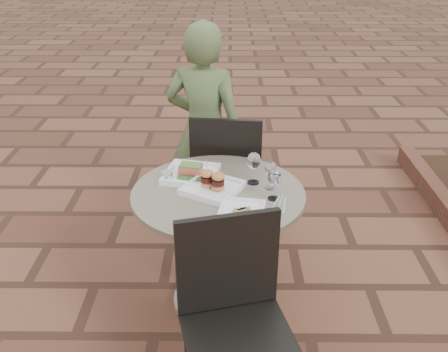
{
  "coord_description": "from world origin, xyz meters",
  "views": [
    {
      "loc": [
        -0.02,
        -2.39,
        1.97
      ],
      "look_at": [
        -0.04,
        -0.13,
        0.82
      ],
      "focal_mm": 40.0,
      "sensor_mm": 36.0,
      "label": 1
    }
  ],
  "objects_px": {
    "chair_far": "(227,169)",
    "plate_salmon": "(191,173)",
    "chair_near": "(234,307)",
    "diner": "(205,132)",
    "cafe_table": "(218,231)",
    "plate_tuna": "(242,211)",
    "plate_sliders": "(213,185)"
  },
  "relations": [
    {
      "from": "chair_far",
      "to": "plate_salmon",
      "type": "xyz_separation_m",
      "value": [
        -0.2,
        -0.46,
        0.2
      ]
    },
    {
      "from": "chair_far",
      "to": "chair_near",
      "type": "bearing_deg",
      "value": 96.76
    },
    {
      "from": "diner",
      "to": "chair_near",
      "type": "bearing_deg",
      "value": 114.87
    },
    {
      "from": "cafe_table",
      "to": "diner",
      "type": "xyz_separation_m",
      "value": [
        -0.11,
        0.83,
        0.24
      ]
    },
    {
      "from": "plate_tuna",
      "to": "cafe_table",
      "type": "bearing_deg",
      "value": 118.26
    },
    {
      "from": "cafe_table",
      "to": "plate_salmon",
      "type": "xyz_separation_m",
      "value": [
        -0.15,
        0.17,
        0.27
      ]
    },
    {
      "from": "chair_near",
      "to": "plate_tuna",
      "type": "distance_m",
      "value": 0.49
    },
    {
      "from": "cafe_table",
      "to": "chair_far",
      "type": "xyz_separation_m",
      "value": [
        0.04,
        0.63,
        0.07
      ]
    },
    {
      "from": "cafe_table",
      "to": "diner",
      "type": "bearing_deg",
      "value": 97.36
    },
    {
      "from": "chair_far",
      "to": "chair_near",
      "type": "height_order",
      "value": "same"
    },
    {
      "from": "chair_near",
      "to": "plate_sliders",
      "type": "height_order",
      "value": "chair_near"
    },
    {
      "from": "chair_near",
      "to": "diner",
      "type": "height_order",
      "value": "diner"
    },
    {
      "from": "chair_far",
      "to": "plate_salmon",
      "type": "bearing_deg",
      "value": 72.34
    },
    {
      "from": "cafe_table",
      "to": "chair_near",
      "type": "height_order",
      "value": "chair_near"
    },
    {
      "from": "chair_near",
      "to": "plate_tuna",
      "type": "height_order",
      "value": "chair_near"
    },
    {
      "from": "diner",
      "to": "plate_tuna",
      "type": "height_order",
      "value": "diner"
    },
    {
      "from": "chair_near",
      "to": "plate_sliders",
      "type": "xyz_separation_m",
      "value": [
        -0.11,
        0.67,
        0.21
      ]
    },
    {
      "from": "chair_far",
      "to": "plate_tuna",
      "type": "relative_size",
      "value": 3.79
    },
    {
      "from": "diner",
      "to": "plate_salmon",
      "type": "relative_size",
      "value": 4.45
    },
    {
      "from": "plate_salmon",
      "to": "plate_tuna",
      "type": "xyz_separation_m",
      "value": [
        0.27,
        -0.38,
        -0.01
      ]
    },
    {
      "from": "plate_salmon",
      "to": "plate_sliders",
      "type": "height_order",
      "value": "plate_sliders"
    },
    {
      "from": "plate_tuna",
      "to": "plate_salmon",
      "type": "bearing_deg",
      "value": 125.12
    },
    {
      "from": "plate_sliders",
      "to": "plate_salmon",
      "type": "bearing_deg",
      "value": 128.44
    },
    {
      "from": "chair_far",
      "to": "plate_sliders",
      "type": "relative_size",
      "value": 2.59
    },
    {
      "from": "chair_far",
      "to": "plate_tuna",
      "type": "height_order",
      "value": "chair_far"
    },
    {
      "from": "cafe_table",
      "to": "plate_sliders",
      "type": "distance_m",
      "value": 0.28
    },
    {
      "from": "plate_tuna",
      "to": "plate_sliders",
      "type": "bearing_deg",
      "value": 122.68
    },
    {
      "from": "cafe_table",
      "to": "plate_tuna",
      "type": "height_order",
      "value": "plate_tuna"
    },
    {
      "from": "chair_far",
      "to": "chair_near",
      "type": "relative_size",
      "value": 1.0
    },
    {
      "from": "chair_near",
      "to": "cafe_table",
      "type": "bearing_deg",
      "value": 82.19
    },
    {
      "from": "cafe_table",
      "to": "plate_salmon",
      "type": "relative_size",
      "value": 2.76
    },
    {
      "from": "chair_far",
      "to": "chair_near",
      "type": "distance_m",
      "value": 1.29
    }
  ]
}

